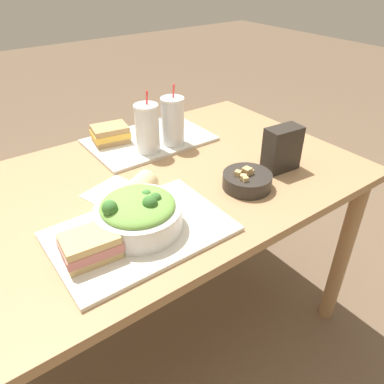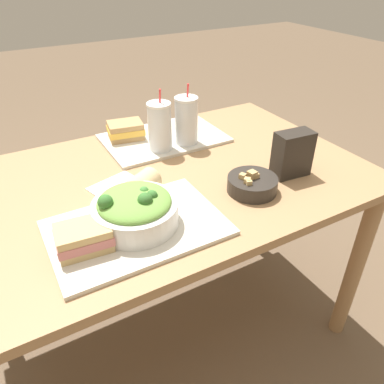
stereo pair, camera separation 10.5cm
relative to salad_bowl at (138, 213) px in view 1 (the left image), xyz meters
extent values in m
plane|color=brown|center=(0.16, 0.21, -0.82)|extent=(12.00, 12.00, 0.00)
cube|color=#A37A51|center=(0.16, 0.21, -0.07)|extent=(1.39, 0.87, 0.03)
cylinder|color=#A37A51|center=(0.80, -0.17, -0.45)|extent=(0.06, 0.06, 0.73)
cylinder|color=#A37A51|center=(0.80, 0.58, -0.45)|extent=(0.06, 0.06, 0.73)
cube|color=beige|center=(0.00, -0.01, -0.05)|extent=(0.46, 0.31, 0.01)
cube|color=beige|center=(0.31, 0.46, -0.05)|extent=(0.46, 0.31, 0.01)
cylinder|color=white|center=(0.00, 0.00, -0.01)|extent=(0.23, 0.23, 0.07)
ellipsoid|color=#6B9E42|center=(0.00, 0.00, 0.02)|extent=(0.19, 0.19, 0.05)
sphere|color=#38702D|center=(-0.07, 0.00, 0.05)|extent=(0.04, 0.04, 0.04)
sphere|color=#38702D|center=(0.04, -0.02, 0.04)|extent=(0.03, 0.03, 0.03)
sphere|color=#38702D|center=(0.02, -0.04, 0.05)|extent=(0.04, 0.04, 0.04)
sphere|color=#427F38|center=(0.03, 0.01, 0.04)|extent=(0.03, 0.03, 0.03)
cube|color=beige|center=(0.04, 0.00, 0.03)|extent=(0.05, 0.05, 0.01)
cube|color=beige|center=(-0.01, -0.01, 0.03)|extent=(0.06, 0.06, 0.01)
cylinder|color=#2D2823|center=(0.38, -0.01, -0.04)|extent=(0.15, 0.15, 0.05)
cylinder|color=#4C2814|center=(0.38, -0.01, -0.02)|extent=(0.14, 0.14, 0.01)
cube|color=tan|center=(0.39, -0.01, -0.01)|extent=(0.02, 0.02, 0.02)
cube|color=tan|center=(0.35, -0.03, -0.01)|extent=(0.02, 0.02, 0.02)
cube|color=tan|center=(0.38, -0.01, 0.00)|extent=(0.03, 0.03, 0.02)
cube|color=tan|center=(0.35, 0.00, -0.01)|extent=(0.02, 0.02, 0.02)
cube|color=tan|center=(0.35, -0.02, -0.01)|extent=(0.03, 0.03, 0.02)
cube|color=tan|center=(-0.15, -0.03, -0.04)|extent=(0.14, 0.10, 0.02)
cube|color=#C1706B|center=(-0.15, -0.03, -0.02)|extent=(0.14, 0.11, 0.02)
cube|color=tan|center=(-0.15, -0.03, 0.01)|extent=(0.14, 0.10, 0.02)
cylinder|color=#DBBC84|center=(0.04, 0.10, -0.01)|extent=(0.18, 0.15, 0.07)
cylinder|color=beige|center=(0.11, 0.14, -0.01)|extent=(0.04, 0.06, 0.07)
cube|color=tan|center=(0.17, 0.53, -0.04)|extent=(0.14, 0.12, 0.02)
cube|color=#EFB742|center=(0.17, 0.53, -0.02)|extent=(0.15, 0.12, 0.02)
cube|color=tan|center=(0.17, 0.53, 0.01)|extent=(0.14, 0.12, 0.02)
cylinder|color=silver|center=(0.25, 0.38, 0.04)|extent=(0.08, 0.08, 0.17)
cylinder|color=black|center=(0.25, 0.38, 0.03)|extent=(0.07, 0.07, 0.14)
cylinder|color=white|center=(0.25, 0.38, 0.12)|extent=(0.09, 0.09, 0.01)
cylinder|color=red|center=(0.26, 0.38, 0.15)|extent=(0.01, 0.01, 0.06)
cylinder|color=silver|center=(0.36, 0.38, 0.04)|extent=(0.08, 0.08, 0.17)
cylinder|color=maroon|center=(0.36, 0.38, 0.03)|extent=(0.07, 0.07, 0.14)
cylinder|color=white|center=(0.36, 0.38, 0.13)|extent=(0.09, 0.09, 0.01)
cylinder|color=red|center=(0.37, 0.38, 0.15)|extent=(0.01, 0.01, 0.06)
cube|color=#28231E|center=(0.55, 0.01, 0.02)|extent=(0.13, 0.08, 0.15)
cube|color=white|center=(0.02, 0.23, -0.06)|extent=(0.18, 0.15, 0.00)
camera|label=1|loc=(-0.35, -0.71, 0.58)|focal=35.00mm
camera|label=2|loc=(-0.26, -0.77, 0.58)|focal=35.00mm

